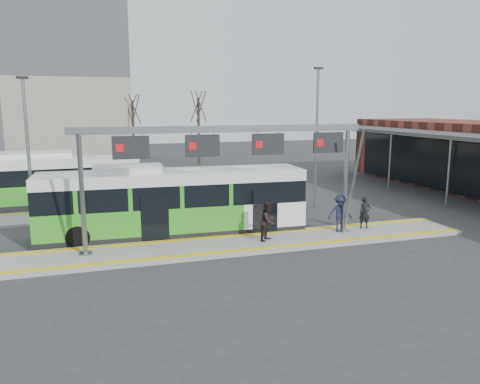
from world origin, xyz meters
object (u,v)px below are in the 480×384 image
Objects in this scene: passenger_a at (365,213)px; passenger_b at (268,221)px; passenger_c at (340,213)px; gantry at (229,150)px; hero_bus at (173,203)px.

passenger_b reaches higher than passenger_a.
gantry is at bearing -160.62° from passenger_c.
passenger_c reaches higher than passenger_b.
passenger_a is 0.87× the size of passenger_b.
hero_bus reaches higher than passenger_b.
gantry reaches higher than passenger_c.
hero_bus is at bearing 130.01° from gantry.
hero_bus is at bearing 179.53° from passenger_a.
passenger_b is (-5.38, -0.58, 0.11)m from passenger_a.
hero_bus reaches higher than passenger_c.
gantry is 7.07× the size of passenger_c.
passenger_a is 5.41m from passenger_b.
hero_bus is 4.76m from passenger_b.
hero_bus is 6.88× the size of passenger_c.
passenger_c is (-1.51, -0.21, 0.13)m from passenger_a.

